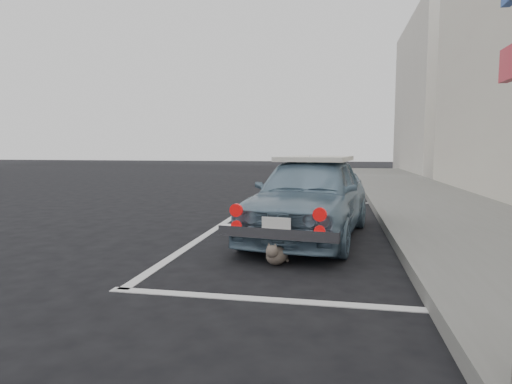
# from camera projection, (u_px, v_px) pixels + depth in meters

# --- Properties ---
(ground) EXTENTS (80.00, 80.00, 0.00)m
(ground) POSITION_uv_depth(u_px,v_px,m) (229.00, 280.00, 4.31)
(ground) COLOR black
(ground) RESTS_ON ground
(sidewalk) EXTENTS (2.80, 40.00, 0.15)m
(sidewalk) POSITION_uv_depth(u_px,v_px,m) (501.00, 243.00, 5.66)
(sidewalk) COLOR slate
(sidewalk) RESTS_ON ground
(building_far) EXTENTS (3.50, 10.00, 8.00)m
(building_far) POSITION_uv_depth(u_px,v_px,m) (442.00, 97.00, 22.26)
(building_far) COLOR beige
(building_far) RESTS_ON ground
(pline_rear) EXTENTS (3.00, 0.12, 0.01)m
(pline_rear) POSITION_uv_depth(u_px,v_px,m) (270.00, 300.00, 3.73)
(pline_rear) COLOR silver
(pline_rear) RESTS_ON ground
(pline_front) EXTENTS (3.00, 0.12, 0.01)m
(pline_front) POSITION_uv_depth(u_px,v_px,m) (314.00, 202.00, 10.57)
(pline_front) COLOR silver
(pline_front) RESTS_ON ground
(pline_side) EXTENTS (0.12, 7.00, 0.01)m
(pline_side) POSITION_uv_depth(u_px,v_px,m) (222.00, 225.00, 7.41)
(pline_side) COLOR silver
(pline_side) RESTS_ON ground
(retro_coupe) EXTENTS (1.96, 3.79, 1.23)m
(retro_coupe) POSITION_uv_depth(u_px,v_px,m) (310.00, 195.00, 6.38)
(retro_coupe) COLOR #708FA6
(retro_coupe) RESTS_ON ground
(cat) EXTENTS (0.30, 0.52, 0.28)m
(cat) POSITION_uv_depth(u_px,v_px,m) (276.00, 254.00, 4.86)
(cat) COLOR #685A4F
(cat) RESTS_ON ground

